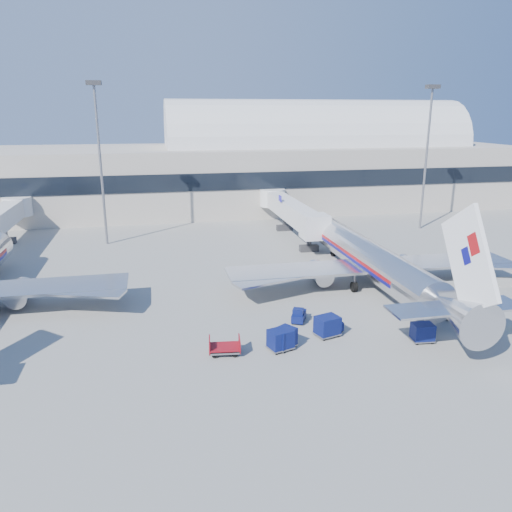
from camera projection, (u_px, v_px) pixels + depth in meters
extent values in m
plane|color=gray|center=(297.00, 309.00, 48.57)|extent=(260.00, 260.00, 0.00)
cube|color=#B2AA9E|center=(88.00, 181.00, 94.68)|extent=(170.00, 28.00, 12.00)
cube|color=black|center=(78.00, 186.00, 81.28)|extent=(170.00, 0.40, 3.00)
cylinder|color=silver|center=(315.00, 146.00, 101.87)|extent=(60.00, 18.00, 18.00)
cylinder|color=silver|center=(369.00, 258.00, 55.37)|extent=(3.80, 28.00, 3.80)
sphere|color=silver|center=(326.00, 230.00, 68.55)|extent=(3.72, 3.72, 3.72)
cone|color=silver|center=(459.00, 312.00, 39.27)|extent=(3.80, 6.00, 3.80)
cube|color=#9D0C10|center=(365.00, 253.00, 56.25)|extent=(3.85, 20.16, 0.32)
cube|color=#0C0B68|center=(365.00, 257.00, 56.35)|extent=(3.85, 20.16, 0.32)
cube|color=white|center=(469.00, 260.00, 37.59)|extent=(0.35, 7.79, 8.74)
cube|color=silver|center=(455.00, 307.00, 39.69)|extent=(11.00, 3.00, 0.18)
cube|color=silver|center=(372.00, 266.00, 54.60)|extent=(32.00, 5.00, 0.28)
cylinder|color=#B7B7BC|center=(319.00, 273.00, 55.19)|extent=(2.10, 3.80, 2.10)
cylinder|color=#B7B7BC|center=(410.00, 267.00, 57.35)|extent=(2.10, 3.80, 2.10)
cylinder|color=black|center=(333.00, 253.00, 66.40)|extent=(0.40, 0.90, 0.90)
cylinder|color=#B7B7BC|center=(20.00, 293.00, 49.10)|extent=(2.10, 3.80, 2.10)
cube|color=silver|center=(290.00, 210.00, 77.18)|extent=(2.70, 24.00, 2.70)
cube|color=silver|center=(315.00, 226.00, 65.70)|extent=(3.40, 3.20, 3.20)
cylinder|color=silver|center=(272.00, 198.00, 88.00)|extent=(4.40, 4.40, 3.00)
cube|color=#2D2D30|center=(309.00, 239.00, 68.38)|extent=(0.50, 0.50, 3.00)
cube|color=#2D2D30|center=(309.00, 248.00, 68.75)|extent=(2.60, 1.00, 0.90)
cube|color=#2D2D30|center=(285.00, 220.00, 80.61)|extent=(0.50, 0.50, 3.00)
cube|color=#2D2D30|center=(285.00, 228.00, 80.98)|extent=(2.60, 1.00, 0.90)
cube|color=navy|center=(280.00, 198.00, 76.37)|extent=(0.12, 1.40, 0.90)
cylinder|color=silver|center=(18.00, 206.00, 79.74)|extent=(4.40, 4.40, 3.00)
cube|color=#2D2D30|center=(5.00, 232.00, 72.35)|extent=(0.50, 0.50, 3.00)
cube|color=#2D2D30|center=(6.00, 241.00, 72.73)|extent=(2.60, 1.00, 0.90)
cylinder|color=slate|center=(101.00, 168.00, 69.82)|extent=(0.36, 0.36, 22.00)
cube|color=#2D2D30|center=(94.00, 83.00, 66.70)|extent=(2.00, 1.20, 0.60)
cylinder|color=slate|center=(426.00, 161.00, 79.65)|extent=(0.36, 0.36, 22.00)
cube|color=#2D2D30|center=(433.00, 87.00, 76.53)|extent=(2.00, 1.20, 0.60)
cube|color=#9E9E96|center=(452.00, 286.00, 53.86)|extent=(3.00, 0.55, 0.90)
cube|color=#9E9E96|center=(479.00, 284.00, 54.51)|extent=(3.00, 0.55, 0.90)
cube|color=#9E9E96|center=(505.00, 282.00, 55.16)|extent=(3.00, 0.55, 0.90)
cube|color=#091148|center=(330.00, 326.00, 43.44)|extent=(2.30, 1.25, 0.73)
cube|color=#091148|center=(325.00, 320.00, 43.15)|extent=(0.93, 1.02, 0.68)
cylinder|color=black|center=(336.00, 326.00, 44.11)|extent=(0.56, 0.25, 0.54)
cube|color=#091148|center=(453.00, 312.00, 46.24)|extent=(2.77, 2.17, 0.81)
cube|color=#091148|center=(447.00, 305.00, 46.17)|extent=(1.33, 1.39, 0.76)
cylinder|color=black|center=(461.00, 314.00, 46.58)|extent=(0.65, 0.47, 0.60)
cube|color=#091148|center=(299.00, 316.00, 45.63)|extent=(1.90, 2.40, 0.70)
cube|color=#091148|center=(298.00, 312.00, 45.04)|extent=(1.21, 1.16, 0.65)
cylinder|color=black|center=(296.00, 315.00, 46.49)|extent=(0.41, 0.56, 0.52)
cube|color=#091148|center=(327.00, 325.00, 42.44)|extent=(2.27, 1.99, 1.54)
cube|color=slate|center=(327.00, 334.00, 42.66)|extent=(2.39, 2.07, 0.11)
cylinder|color=black|center=(330.00, 329.00, 43.50)|extent=(0.46, 0.29, 0.43)
cube|color=#091148|center=(284.00, 337.00, 40.31)|extent=(2.29, 2.19, 1.46)
cube|color=slate|center=(284.00, 345.00, 40.51)|extent=(2.40, 2.28, 0.10)
cylinder|color=black|center=(284.00, 341.00, 41.37)|extent=(0.42, 0.36, 0.40)
cube|color=#091148|center=(281.00, 339.00, 39.99)|extent=(2.19, 1.93, 1.48)
cube|color=slate|center=(280.00, 347.00, 40.20)|extent=(2.31, 2.01, 0.10)
cylinder|color=black|center=(284.00, 343.00, 41.01)|extent=(0.44, 0.28, 0.41)
cube|color=#091148|center=(423.00, 332.00, 41.45)|extent=(1.82, 1.47, 1.38)
cube|color=slate|center=(422.00, 339.00, 41.64)|extent=(1.92, 1.53, 0.10)
cylinder|color=black|center=(427.00, 336.00, 42.22)|extent=(0.39, 0.18, 0.38)
cube|color=#091148|center=(456.00, 308.00, 46.17)|extent=(2.25, 1.91, 1.60)
cube|color=slate|center=(455.00, 316.00, 46.39)|extent=(2.37, 1.99, 0.11)
cylinder|color=black|center=(460.00, 313.00, 46.98)|extent=(0.47, 0.26, 0.44)
cube|color=slate|center=(225.00, 349.00, 39.45)|extent=(2.65, 1.96, 0.14)
cube|color=maroon|center=(225.00, 347.00, 39.38)|extent=(2.66, 2.01, 0.09)
cylinder|color=black|center=(234.00, 347.00, 40.16)|extent=(0.47, 0.23, 0.45)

